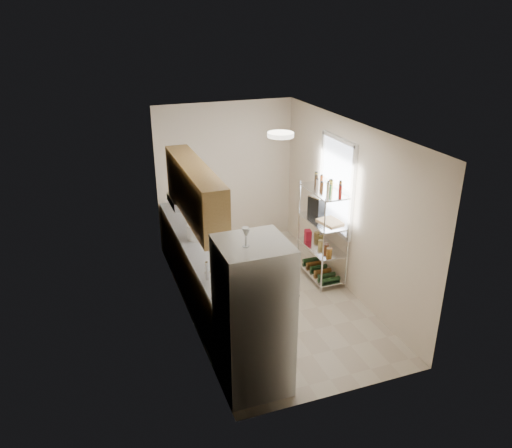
{
  "coord_description": "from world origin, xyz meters",
  "views": [
    {
      "loc": [
        -2.43,
        -6.06,
        4.01
      ],
      "look_at": [
        -0.13,
        0.25,
        1.14
      ],
      "focal_mm": 35.0,
      "sensor_mm": 36.0,
      "label": 1
    }
  ],
  "objects_px": {
    "rice_cooker": "(196,232)",
    "cutting_board": "(331,222)",
    "frying_pan_large": "(198,236)",
    "refrigerator": "(253,317)",
    "espresso_machine": "(317,204)"
  },
  "relations": [
    {
      "from": "refrigerator",
      "to": "cutting_board",
      "type": "bearing_deg",
      "value": 43.9
    },
    {
      "from": "refrigerator",
      "to": "espresso_machine",
      "type": "relative_size",
      "value": 6.28
    },
    {
      "from": "rice_cooker",
      "to": "frying_pan_large",
      "type": "distance_m",
      "value": 0.09
    },
    {
      "from": "refrigerator",
      "to": "rice_cooker",
      "type": "xyz_separation_m",
      "value": [
        -0.09,
        2.24,
        0.1
      ]
    },
    {
      "from": "frying_pan_large",
      "to": "cutting_board",
      "type": "distance_m",
      "value": 2.04
    },
    {
      "from": "cutting_board",
      "to": "espresso_machine",
      "type": "bearing_deg",
      "value": 94.04
    },
    {
      "from": "frying_pan_large",
      "to": "espresso_machine",
      "type": "xyz_separation_m",
      "value": [
        1.97,
        0.06,
        0.23
      ]
    },
    {
      "from": "refrigerator",
      "to": "frying_pan_large",
      "type": "height_order",
      "value": "refrigerator"
    },
    {
      "from": "refrigerator",
      "to": "rice_cooker",
      "type": "height_order",
      "value": "refrigerator"
    },
    {
      "from": "rice_cooker",
      "to": "cutting_board",
      "type": "bearing_deg",
      "value": -10.38
    },
    {
      "from": "refrigerator",
      "to": "espresso_machine",
      "type": "height_order",
      "value": "refrigerator"
    },
    {
      "from": "cutting_board",
      "to": "rice_cooker",
      "type": "bearing_deg",
      "value": 169.62
    },
    {
      "from": "frying_pan_large",
      "to": "espresso_machine",
      "type": "bearing_deg",
      "value": -2.1
    },
    {
      "from": "refrigerator",
      "to": "espresso_machine",
      "type": "distance_m",
      "value": 3.02
    },
    {
      "from": "cutting_board",
      "to": "espresso_machine",
      "type": "distance_m",
      "value": 0.47
    }
  ]
}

